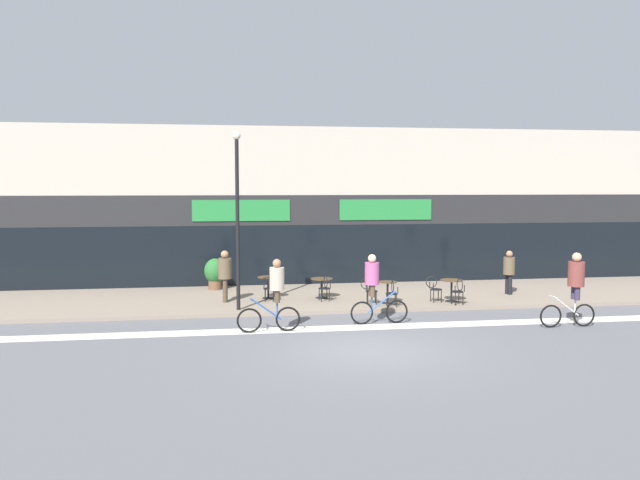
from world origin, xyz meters
The scene contains 21 objects.
ground_plane centered at (0.00, 0.00, 0.00)m, with size 120.00×120.00×0.00m, color #5B5B60.
sidewalk_slab centered at (0.00, 7.25, 0.06)m, with size 40.00×5.50×0.12m, color gray.
storefront_facade centered at (0.00, 11.97, 3.21)m, with size 40.00×4.06×6.45m.
bike_lane_stripe centered at (0.00, 2.55, 0.00)m, with size 36.00×0.70×0.01m, color silver.
bistro_table_0 centered at (-2.08, 6.98, 0.67)m, with size 0.76×0.76×0.77m.
bistro_table_1 centered at (-0.20, 6.76, 0.63)m, with size 0.80×0.80×0.70m.
bistro_table_2 centered at (1.85, 5.42, 0.65)m, with size 0.64×0.64×0.75m.
bistro_table_3 centered at (4.11, 5.45, 0.66)m, with size 0.77×0.77×0.75m.
cafe_chair_0_near centered at (-2.09, 6.35, 0.64)m, with size 0.44×0.59×0.90m.
cafe_chair_1_near centered at (-0.19, 6.13, 0.64)m, with size 0.45×0.60×0.90m.
cafe_chair_2_near centered at (1.84, 4.79, 0.64)m, with size 0.44×0.59×0.90m.
cafe_chair_2_side centered at (1.22, 5.42, 0.64)m, with size 0.59×0.44×0.90m.
cafe_chair_3_near centered at (4.12, 4.82, 0.64)m, with size 0.44×0.60×0.90m.
cafe_chair_3_side centered at (3.49, 5.44, 0.64)m, with size 0.58×0.42×0.90m.
planter_pot centered at (-3.99, 9.18, 0.77)m, with size 0.80×0.80×1.20m.
lamp_post centered at (-3.16, 5.07, 3.36)m, with size 0.26×0.26×5.67m.
cyclist_0 centered at (6.44, 1.73, 1.29)m, with size 1.70×0.48×2.17m.
cyclist_1 centered at (-2.20, 2.37, 1.16)m, with size 1.79×0.49×2.06m.
cyclist_2 centered at (0.79, 2.94, 1.19)m, with size 1.76×0.49×2.08m.
pedestrian_near_end centered at (6.71, 6.53, 1.08)m, with size 0.51×0.51×1.61m.
pedestrian_far_end centered at (-3.59, 6.50, 1.17)m, with size 0.48×0.48×1.77m.
Camera 1 is at (-3.44, -14.85, 4.09)m, focal length 35.00 mm.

